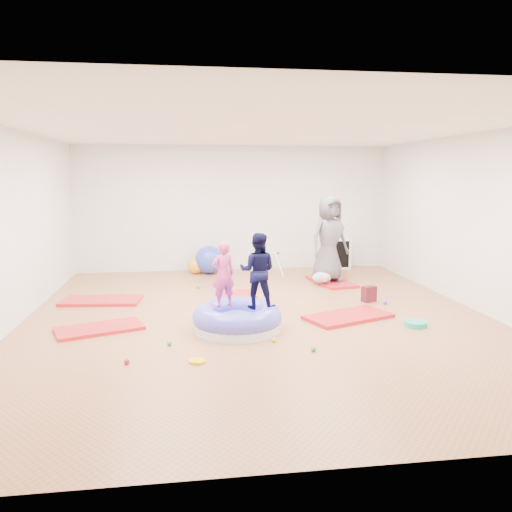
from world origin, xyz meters
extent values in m
cube|color=#A76846|center=(0.00, 0.00, 0.00)|extent=(7.00, 8.00, 0.01)
cube|color=white|center=(0.00, 0.00, 2.80)|extent=(7.00, 8.00, 0.01)
cube|color=silver|center=(0.00, 4.00, 1.40)|extent=(7.00, 0.01, 2.80)
cube|color=silver|center=(0.00, -4.00, 1.40)|extent=(7.00, 0.01, 2.80)
cube|color=silver|center=(-3.50, 0.00, 1.40)|extent=(0.01, 8.00, 2.80)
cube|color=silver|center=(3.50, 0.00, 1.40)|extent=(0.01, 8.00, 2.80)
cube|color=red|center=(-2.29, -0.32, 0.02)|extent=(1.29, 0.95, 0.05)
cube|color=red|center=(-2.53, 1.29, 0.03)|extent=(1.37, 0.79, 0.05)
cube|color=red|center=(-0.22, 1.13, 0.02)|extent=(0.63, 1.21, 0.05)
cube|color=red|center=(1.34, -0.22, 0.03)|extent=(1.45, 1.09, 0.05)
cube|color=red|center=(1.80, 2.25, 0.03)|extent=(0.82, 1.31, 0.05)
cylinder|color=white|center=(-0.39, -0.57, 0.07)|extent=(1.21, 1.21, 0.14)
torus|color=#4E51E2|center=(-0.39, -0.57, 0.20)|extent=(1.25, 1.25, 0.33)
ellipsoid|color=#4E51E2|center=(-0.39, -0.57, 0.12)|extent=(0.66, 0.66, 0.30)
imported|color=#D53D84|center=(-0.57, -0.46, 0.82)|extent=(0.39, 0.31, 0.92)
imported|color=black|center=(-0.10, -0.59, 0.89)|extent=(0.60, 0.52, 1.05)
imported|color=#52515C|center=(1.73, 2.24, 0.90)|extent=(0.97, 0.80, 1.69)
ellipsoid|color=#95DBF5|center=(1.55, 2.07, 0.16)|extent=(0.38, 0.24, 0.22)
sphere|color=#E3A894|center=(1.55, 1.89, 0.19)|extent=(0.18, 0.18, 0.18)
sphere|color=blue|center=(0.10, 0.89, 0.03)|extent=(0.06, 0.06, 0.06)
sphere|color=red|center=(-0.54, -0.20, 0.03)|extent=(0.06, 0.06, 0.06)
sphere|color=#F3BA00|center=(0.14, 1.25, 0.03)|extent=(0.06, 0.06, 0.06)
sphere|color=#F3BA00|center=(0.04, -1.16, 0.03)|extent=(0.06, 0.06, 0.06)
sphere|color=green|center=(0.46, -1.56, 0.03)|extent=(0.06, 0.06, 0.06)
sphere|color=red|center=(-1.76, -1.68, 0.03)|extent=(0.06, 0.06, 0.06)
sphere|color=green|center=(-0.87, 2.11, 0.03)|extent=(0.06, 0.06, 0.06)
sphere|color=blue|center=(2.21, 0.48, 0.03)|extent=(0.06, 0.06, 0.06)
sphere|color=green|center=(-1.30, -1.11, 0.03)|extent=(0.06, 0.06, 0.06)
sphere|color=blue|center=(1.93, 1.91, 0.03)|extent=(0.06, 0.06, 0.06)
sphere|color=blue|center=(-0.58, 3.56, 0.31)|extent=(0.62, 0.62, 0.62)
sphere|color=#FFA51E|center=(-0.88, 3.60, 0.18)|extent=(0.36, 0.36, 0.36)
cylinder|color=white|center=(0.41, 3.00, 0.27)|extent=(0.19, 0.19, 0.50)
cylinder|color=white|center=(0.41, 3.42, 0.27)|extent=(0.19, 0.19, 0.50)
cylinder|color=white|center=(0.87, 3.00, 0.27)|extent=(0.19, 0.19, 0.50)
cylinder|color=white|center=(0.87, 3.42, 0.27)|extent=(0.19, 0.19, 0.50)
cylinder|color=white|center=(0.64, 3.21, 0.48)|extent=(0.48, 0.03, 0.03)
sphere|color=red|center=(0.40, 3.21, 0.48)|extent=(0.06, 0.06, 0.06)
sphere|color=blue|center=(0.88, 3.21, 0.48)|extent=(0.06, 0.06, 0.06)
cube|color=white|center=(2.31, 3.80, 0.35)|extent=(0.71, 0.34, 0.71)
cube|color=black|center=(2.31, 3.63, 0.35)|extent=(0.61, 0.02, 0.61)
cube|color=white|center=(2.31, 3.75, 0.35)|extent=(0.02, 0.24, 0.62)
cube|color=white|center=(2.31, 3.75, 0.35)|extent=(0.62, 0.24, 0.02)
cylinder|color=#1AAA91|center=(2.16, -0.75, 0.04)|extent=(0.33, 0.33, 0.07)
cube|color=maroon|center=(2.01, 0.70, 0.13)|extent=(0.27, 0.21, 0.27)
cylinder|color=#F3BA00|center=(-0.96, -1.73, 0.01)|extent=(0.20, 0.20, 0.03)
camera|label=1|loc=(-1.05, -7.26, 2.13)|focal=35.00mm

